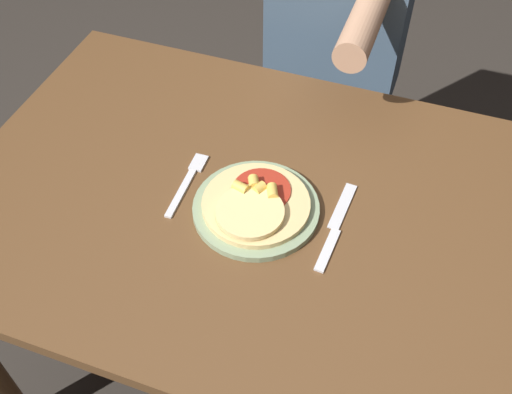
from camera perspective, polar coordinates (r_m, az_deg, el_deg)
The scene contains 7 objects.
ground_plane at distance 1.78m, azimuth 1.03°, elevation -16.37°, with size 8.00×8.00×0.00m, color #2D2823.
dining_table at distance 1.24m, azimuth 1.43°, elevation -4.00°, with size 1.25×0.81×0.74m.
plate at distance 1.14m, azimuth 0.00°, elevation -1.10°, with size 0.24×0.24×0.01m.
pizza at distance 1.12m, azimuth -0.09°, elevation -0.67°, with size 0.21×0.21×0.04m.
fork at distance 1.20m, azimuth -6.47°, elevation 1.60°, with size 0.03×0.18×0.00m.
knife at distance 1.12m, azimuth 7.57°, elevation -2.87°, with size 0.03×0.22×0.00m.
person_diner at distance 1.66m, azimuth 7.93°, elevation 15.97°, with size 0.35×0.52×1.24m.
Camera 1 is at (0.22, -0.71, 1.61)m, focal length 42.00 mm.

